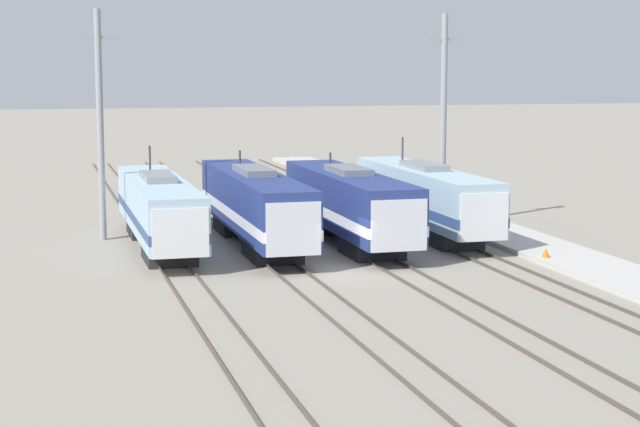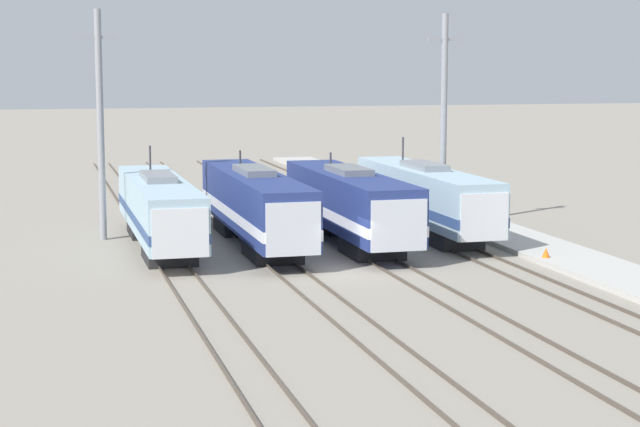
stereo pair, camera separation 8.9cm
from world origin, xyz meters
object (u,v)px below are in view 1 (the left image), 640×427
at_px(locomotive_far_left, 160,211).
at_px(catenary_tower_right, 443,119).
at_px(locomotive_center_right, 351,205).
at_px(catenary_tower_left, 100,123).
at_px(locomotive_far_right, 427,198).
at_px(traffic_cone, 546,253).
at_px(locomotive_center_left, 256,206).

bearing_deg(locomotive_far_left, catenary_tower_right, 12.52).
bearing_deg(locomotive_center_right, catenary_tower_left, 158.22).
bearing_deg(locomotive_far_left, locomotive_far_right, 2.67).
relative_size(catenary_tower_right, traffic_cone, 25.93).
relative_size(locomotive_center_left, catenary_tower_left, 1.43).
xyz_separation_m(locomotive_far_left, locomotive_center_left, (5.16, -0.40, 0.12)).
relative_size(locomotive_far_left, locomotive_center_right, 1.04).
distance_m(locomotive_far_left, traffic_cone, 20.33).
distance_m(locomotive_center_left, locomotive_far_right, 10.38).
xyz_separation_m(locomotive_center_left, catenary_tower_right, (12.54, 4.34, 4.36)).
xyz_separation_m(locomotive_far_right, traffic_cone, (2.64, -9.82, -1.64)).
bearing_deg(catenary_tower_right, traffic_cone, -88.18).
height_order(locomotive_center_left, catenary_tower_right, catenary_tower_right).
xyz_separation_m(locomotive_far_right, catenary_tower_left, (-18.23, 3.21, 4.41)).
bearing_deg(locomotive_center_left, locomotive_center_right, -9.76).
bearing_deg(locomotive_center_right, traffic_cone, -45.01).
bearing_deg(locomotive_center_right, locomotive_far_right, 21.33).
distance_m(locomotive_far_left, catenary_tower_left, 6.57).
bearing_deg(locomotive_far_right, locomotive_center_right, -158.67).
bearing_deg(traffic_cone, catenary_tower_right, 91.82).
bearing_deg(traffic_cone, locomotive_center_left, 146.15).
height_order(catenary_tower_right, traffic_cone, catenary_tower_right).
bearing_deg(locomotive_far_left, catenary_tower_left, 125.05).
bearing_deg(catenary_tower_right, catenary_tower_left, 180.00).
height_order(catenary_tower_left, traffic_cone, catenary_tower_left).
height_order(locomotive_center_right, catenary_tower_right, catenary_tower_right).
xyz_separation_m(locomotive_center_left, catenary_tower_left, (-7.92, 4.34, 4.36)).
relative_size(locomotive_center_left, traffic_cone, 37.02).
xyz_separation_m(locomotive_center_left, locomotive_center_right, (5.16, -0.89, -0.02)).
xyz_separation_m(locomotive_center_right, locomotive_far_right, (5.16, 2.01, -0.03)).
height_order(locomotive_far_left, locomotive_far_right, locomotive_far_right).
bearing_deg(traffic_cone, catenary_tower_left, 148.03).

